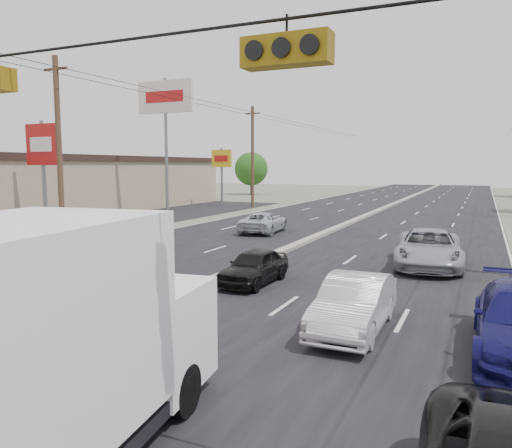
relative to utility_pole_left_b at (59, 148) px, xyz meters
The scene contains 17 objects.
road_surface 20.18m from the utility_pole_left_b, 50.19° to the left, with size 20.00×160.00×0.02m, color black.
center_median 20.16m from the utility_pole_left_b, 50.19° to the left, with size 0.50×160.00×0.20m, color gray.
strip_mall 17.03m from the utility_pole_left_b, 143.47° to the left, with size 12.00×42.00×4.60m, color tan.
parking_lot 12.10m from the utility_pole_left_b, 114.23° to the left, with size 10.00×42.00×0.02m, color black.
utility_pole_left_b is the anchor object (origin of this frame).
utility_pole_left_c 25.00m from the utility_pole_left_b, 90.00° to the left, with size 1.60×0.30×10.00m.
pole_sign_mid 5.41m from the utility_pole_left_b, 146.31° to the left, with size 2.60×0.25×7.00m.
pole_sign_billboard 13.68m from the utility_pole_left_b, 98.75° to the left, with size 5.00×0.25×11.00m.
pole_sign_far 25.25m from the utility_pole_left_b, 97.97° to the left, with size 2.20×0.25×6.00m.
tree_left_far 46.01m from the utility_pole_left_b, 101.92° to the left, with size 4.80×4.80×6.12m.
box_truck 23.11m from the utility_pole_left_b, 45.54° to the right, with size 3.27×7.14×3.50m.
red_sedan 18.93m from the utility_pole_left_b, 40.56° to the right, with size 1.31×3.76×1.24m, color #9F1009.
queue_car_a 15.38m from the utility_pole_left_b, 19.13° to the right, with size 1.45×3.59×1.22m, color black.
queue_car_b 20.61m from the utility_pole_left_b, 24.59° to the right, with size 1.46×4.17×1.38m, color #BAB9BC.
queue_car_c 19.70m from the utility_pole_left_b, ahead, with size 2.55×5.54×1.54m, color #9C9DA3.
oncoming_near 8.79m from the utility_pole_left_b, 27.00° to the right, with size 1.81×4.45×1.29m, color black.
oncoming_far 12.52m from the utility_pole_left_b, 41.47° to the left, with size 2.11×4.58×1.27m, color #B5B7BD.
Camera 1 is at (8.61, -5.48, 4.15)m, focal length 35.00 mm.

